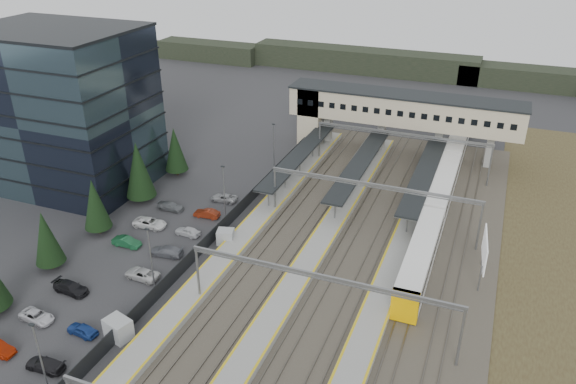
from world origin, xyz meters
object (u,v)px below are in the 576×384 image
at_px(relay_cabin_far, 226,237).
at_px(train, 443,189).
at_px(office_building, 63,109).
at_px(billboard, 485,251).
at_px(relay_cabin_near, 118,329).
at_px(footbridge, 387,110).

relative_size(relay_cabin_far, train, 0.04).
bearing_deg(train, office_building, -165.60).
bearing_deg(billboard, train, 110.61).
relative_size(office_building, relay_cabin_far, 9.62).
distance_m(relay_cabin_near, train, 50.42).
height_order(footbridge, train, footbridge).
relative_size(office_building, train, 0.40).
bearing_deg(billboard, office_building, 176.22).
height_order(relay_cabin_far, footbridge, footbridge).
relative_size(office_building, footbridge, 0.60).
bearing_deg(train, relay_cabin_far, -137.81).
bearing_deg(relay_cabin_near, footbridge, 76.12).
bearing_deg(train, relay_cabin_near, -122.00).
bearing_deg(billboard, relay_cabin_far, -172.90).
bearing_deg(office_building, billboard, -3.78).
height_order(relay_cabin_near, billboard, billboard).
bearing_deg(footbridge, relay_cabin_far, -108.19).
bearing_deg(relay_cabin_near, office_building, 135.91).
xyz_separation_m(footbridge, train, (12.30, -15.62, -5.85)).
bearing_deg(relay_cabin_far, relay_cabin_near, -95.35).
bearing_deg(relay_cabin_far, train, 42.19).
height_order(office_building, relay_cabin_near, office_building).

